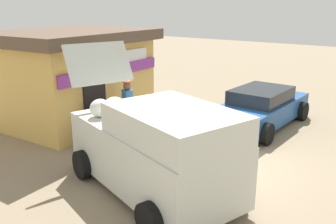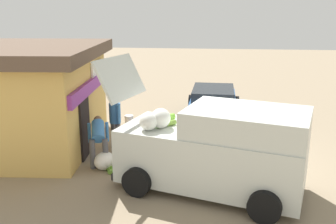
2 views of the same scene
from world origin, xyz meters
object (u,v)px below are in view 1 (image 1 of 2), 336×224
(vendor_standing, at_px, (128,104))
(unloaded_banana_pile, at_px, (95,142))
(parked_sedan, at_px, (260,108))
(storefront_bar, at_px, (73,75))
(delivery_van, at_px, (155,148))
(customer_bending, at_px, (95,118))
(paint_bucket, at_px, (170,111))

(vendor_standing, distance_m, unloaded_banana_pile, 1.64)
(parked_sedan, bearing_deg, storefront_bar, 121.15)
(delivery_van, relative_size, customer_bending, 3.91)
(storefront_bar, height_order, delivery_van, storefront_bar)
(delivery_van, xyz_separation_m, parked_sedan, (5.62, 0.06, -0.40))
(parked_sedan, relative_size, vendor_standing, 2.61)
(storefront_bar, xyz_separation_m, paint_bucket, (2.25, -2.44, -1.38))
(delivery_van, height_order, vendor_standing, delivery_van)
(storefront_bar, xyz_separation_m, vendor_standing, (-0.02, -2.53, -0.61))
(parked_sedan, height_order, vendor_standing, vendor_standing)
(storefront_bar, distance_m, unloaded_banana_pile, 3.29)
(unloaded_banana_pile, xyz_separation_m, paint_bucket, (3.72, 0.16, -0.00))
(vendor_standing, distance_m, customer_bending, 1.23)
(storefront_bar, relative_size, parked_sedan, 1.23)
(delivery_van, height_order, customer_bending, delivery_van)
(delivery_van, xyz_separation_m, unloaded_banana_pile, (0.87, 2.89, -0.80))
(parked_sedan, bearing_deg, paint_bucket, 109.08)
(delivery_van, distance_m, unloaded_banana_pile, 3.13)
(vendor_standing, relative_size, unloaded_banana_pile, 2.10)
(unloaded_banana_pile, bearing_deg, customer_bending, 42.53)
(customer_bending, bearing_deg, vendor_standing, -7.42)
(vendor_standing, relative_size, customer_bending, 1.33)
(unloaded_banana_pile, relative_size, paint_bucket, 1.96)
(delivery_van, bearing_deg, customer_bending, 70.36)
(customer_bending, bearing_deg, delivery_van, -109.64)
(storefront_bar, bearing_deg, unloaded_banana_pile, -119.54)
(customer_bending, relative_size, unloaded_banana_pile, 1.57)
(parked_sedan, relative_size, paint_bucket, 10.72)
(storefront_bar, relative_size, customer_bending, 4.26)
(customer_bending, bearing_deg, paint_bucket, -1.11)
(customer_bending, bearing_deg, unloaded_banana_pile, -137.47)
(delivery_van, relative_size, parked_sedan, 1.13)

